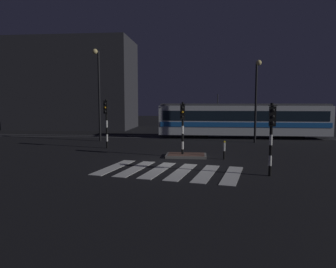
{
  "coord_description": "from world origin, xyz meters",
  "views": [
    {
      "loc": [
        1.48,
        -17.72,
        3.4
      ],
      "look_at": [
        -0.52,
        2.07,
        1.4
      ],
      "focal_mm": 34.13,
      "sensor_mm": 36.0,
      "label": 1
    }
  ],
  "objects_px": {
    "traffic_light_corner_far_left": "(106,116)",
    "tram": "(242,120)",
    "street_lamp_trackside_left": "(98,85)",
    "bollard_island_edge": "(224,150)",
    "traffic_light_median_centre": "(183,121)",
    "street_lamp_trackside_right": "(257,91)",
    "traffic_light_corner_near_right": "(272,128)"
  },
  "relations": [
    {
      "from": "traffic_light_corner_near_right",
      "to": "tram",
      "type": "bearing_deg",
      "value": 87.3
    },
    {
      "from": "traffic_light_corner_far_left",
      "to": "traffic_light_median_centre",
      "type": "xyz_separation_m",
      "value": [
        5.75,
        -3.18,
        -0.13
      ]
    },
    {
      "from": "traffic_light_median_centre",
      "to": "traffic_light_corner_near_right",
      "type": "relative_size",
      "value": 1.01
    },
    {
      "from": "traffic_light_corner_far_left",
      "to": "street_lamp_trackside_left",
      "type": "height_order",
      "value": "street_lamp_trackside_left"
    },
    {
      "from": "traffic_light_corner_far_left",
      "to": "traffic_light_median_centre",
      "type": "bearing_deg",
      "value": -28.95
    },
    {
      "from": "street_lamp_trackside_right",
      "to": "street_lamp_trackside_left",
      "type": "bearing_deg",
      "value": -178.83
    },
    {
      "from": "traffic_light_corner_far_left",
      "to": "traffic_light_corner_near_right",
      "type": "relative_size",
      "value": 1.07
    },
    {
      "from": "street_lamp_trackside_left",
      "to": "tram",
      "type": "xyz_separation_m",
      "value": [
        12.63,
        3.9,
        -3.11
      ]
    },
    {
      "from": "traffic_light_corner_far_left",
      "to": "traffic_light_corner_near_right",
      "type": "xyz_separation_m",
      "value": [
        10.05,
        -7.9,
        -0.16
      ]
    },
    {
      "from": "street_lamp_trackside_right",
      "to": "bollard_island_edge",
      "type": "relative_size",
      "value": 6.05
    },
    {
      "from": "street_lamp_trackside_left",
      "to": "traffic_light_corner_far_left",
      "type": "bearing_deg",
      "value": -65.19
    },
    {
      "from": "traffic_light_corner_far_left",
      "to": "bollard_island_edge",
      "type": "height_order",
      "value": "traffic_light_corner_far_left"
    },
    {
      "from": "street_lamp_trackside_left",
      "to": "traffic_light_median_centre",
      "type": "bearing_deg",
      "value": -43.33
    },
    {
      "from": "traffic_light_corner_near_right",
      "to": "street_lamp_trackside_right",
      "type": "xyz_separation_m",
      "value": [
        1.36,
        12.16,
        2.08
      ]
    },
    {
      "from": "traffic_light_corner_near_right",
      "to": "tram",
      "type": "relative_size",
      "value": 0.21
    },
    {
      "from": "traffic_light_median_centre",
      "to": "bollard_island_edge",
      "type": "height_order",
      "value": "traffic_light_median_centre"
    },
    {
      "from": "traffic_light_corner_near_right",
      "to": "bollard_island_edge",
      "type": "distance_m",
      "value": 4.86
    },
    {
      "from": "traffic_light_corner_far_left",
      "to": "tram",
      "type": "xyz_separation_m",
      "value": [
        10.79,
        7.88,
        -0.62
      ]
    },
    {
      "from": "traffic_light_median_centre",
      "to": "street_lamp_trackside_right",
      "type": "bearing_deg",
      "value": 52.78
    },
    {
      "from": "street_lamp_trackside_right",
      "to": "street_lamp_trackside_left",
      "type": "relative_size",
      "value": 0.87
    },
    {
      "from": "street_lamp_trackside_left",
      "to": "bollard_island_edge",
      "type": "distance_m",
      "value": 13.4
    },
    {
      "from": "street_lamp_trackside_right",
      "to": "traffic_light_corner_near_right",
      "type": "bearing_deg",
      "value": -96.36
    },
    {
      "from": "street_lamp_trackside_right",
      "to": "bollard_island_edge",
      "type": "bearing_deg",
      "value": -111.55
    },
    {
      "from": "tram",
      "to": "traffic_light_corner_far_left",
      "type": "bearing_deg",
      "value": -143.86
    },
    {
      "from": "traffic_light_corner_near_right",
      "to": "street_lamp_trackside_right",
      "type": "distance_m",
      "value": 12.41
    },
    {
      "from": "street_lamp_trackside_left",
      "to": "bollard_island_edge",
      "type": "relative_size",
      "value": 6.98
    },
    {
      "from": "traffic_light_corner_far_left",
      "to": "tram",
      "type": "relative_size",
      "value": 0.23
    },
    {
      "from": "traffic_light_median_centre",
      "to": "traffic_light_corner_far_left",
      "type": "bearing_deg",
      "value": 151.05
    },
    {
      "from": "traffic_light_corner_far_left",
      "to": "traffic_light_median_centre",
      "type": "distance_m",
      "value": 6.58
    },
    {
      "from": "traffic_light_corner_near_right",
      "to": "traffic_light_median_centre",
      "type": "bearing_deg",
      "value": 132.29
    },
    {
      "from": "traffic_light_corner_far_left",
      "to": "street_lamp_trackside_right",
      "type": "distance_m",
      "value": 12.32
    },
    {
      "from": "bollard_island_edge",
      "to": "tram",
      "type": "bearing_deg",
      "value": 77.69
    }
  ]
}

